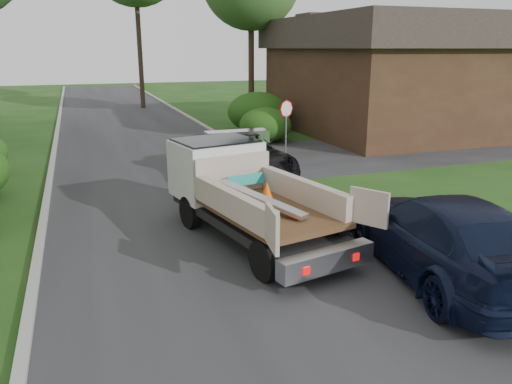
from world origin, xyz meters
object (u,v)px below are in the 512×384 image
Objects in this scene: stop_sign at (286,117)px; house_right at (382,74)px; flatbed_truck at (236,185)px; navy_suv at (444,236)px; black_pickup at (240,156)px.

stop_sign is 9.37m from house_right.
house_right is 2.10× the size of flatbed_truck.
navy_suv is (3.20, -3.91, -0.35)m from flatbed_truck.
house_right reaches higher than flatbed_truck.
stop_sign is 11.62m from navy_suv.
house_right reaches higher than navy_suv.
stop_sign is 3.84m from black_pickup.
black_pickup is at bearing -71.69° from navy_suv.
navy_suv is (-9.20, -16.50, -2.31)m from house_right.
flatbed_truck is at bearing -110.62° from black_pickup.
navy_suv reaches higher than black_pickup.
flatbed_truck is at bearing -121.20° from stop_sign.
house_right is 17.78m from flatbed_truck.
flatbed_truck is at bearing -41.17° from navy_suv.
stop_sign is 0.40× the size of flatbed_truck.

